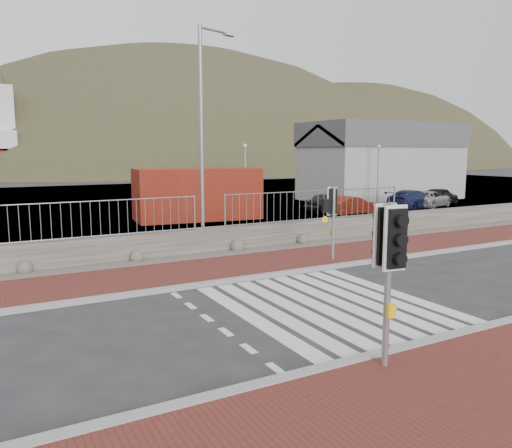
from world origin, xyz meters
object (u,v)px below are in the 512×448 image
shipping_container (197,194)px  car_b (351,206)px  traffic_signal_near (389,251)px  traffic_signal_far (333,208)px  car_d (428,199)px  car_e (440,196)px  car_c (412,200)px  car_a (328,202)px  streetlight (204,126)px

shipping_container → car_b: size_ratio=1.96×
traffic_signal_near → shipping_container: bearing=85.2°
traffic_signal_far → car_d: (15.73, 10.15, -1.29)m
car_b → car_e: bearing=-84.2°
shipping_container → car_b: 8.95m
traffic_signal_far → car_b: bearing=-123.1°
car_c → car_a: bearing=57.0°
car_a → car_e: (9.00, -0.72, 0.04)m
traffic_signal_near → car_b: bearing=60.2°
streetlight → car_a: streetlight is taller
car_b → car_c: bearing=-88.3°
traffic_signal_near → car_d: size_ratio=0.73×
shipping_container → streetlight: bearing=-103.8°
car_b → car_d: 7.24m
car_d → car_e: 1.90m
streetlight → car_a: bearing=15.6°
car_d → car_e: size_ratio=1.10×
car_d → car_e: car_e is taller
traffic_signal_near → car_c: size_ratio=0.66×
streetlight → car_b: streetlight is taller
car_d → shipping_container: bearing=63.7°
traffic_signal_near → shipping_container: 19.84m
shipping_container → car_b: shipping_container is taller
traffic_signal_far → car_a: size_ratio=0.75×
car_a → car_d: 7.34m
traffic_signal_near → car_d: bearing=49.0°
streetlight → car_a: size_ratio=2.44×
car_d → car_b: bearing=77.2°
traffic_signal_near → car_a: bearing=63.6°
car_a → car_c: car_c is taller
car_b → car_c: car_c is taller
car_b → traffic_signal_near: bearing=138.7°
car_e → car_a: bearing=68.4°
car_d → car_c: bearing=81.2°
car_c → car_e: 3.74m
streetlight → shipping_container: streetlight is taller
traffic_signal_near → car_d: traffic_signal_near is taller
traffic_signal_far → car_b: (8.53, 9.34, -1.28)m
car_b → car_e: (8.98, 1.45, 0.05)m
shipping_container → car_e: shipping_container is taller
streetlight → car_a: (11.28, 7.19, -4.07)m
shipping_container → car_e: (17.45, -1.31, -0.77)m
car_a → car_e: size_ratio=0.94×
car_c → streetlight: bearing=92.7°
car_e → car_c: bearing=88.2°
traffic_signal_far → car_c: 17.05m
car_b → car_c: 5.38m
car_a → car_b: bearing=167.2°
traffic_signal_far → car_e: size_ratio=0.71×
traffic_signal_far → car_a: traffic_signal_far is taller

